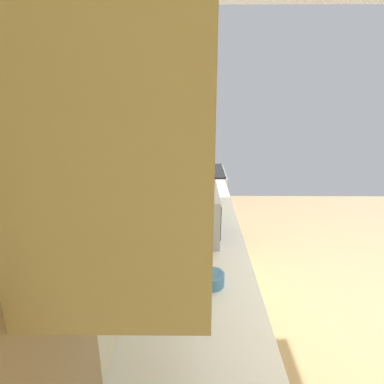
# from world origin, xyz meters

# --- Properties ---
(ground_plane) EXTENTS (6.86, 6.86, 0.00)m
(ground_plane) POSITION_xyz_m (0.00, 0.00, 0.00)
(ground_plane) COLOR tan
(wall_back) EXTENTS (4.41, 0.12, 2.71)m
(wall_back) POSITION_xyz_m (0.00, 1.53, 1.36)
(wall_back) COLOR beige
(wall_back) RESTS_ON ground_plane
(counter_run) EXTENTS (3.48, 0.63, 0.90)m
(counter_run) POSITION_xyz_m (-0.40, 1.17, 0.45)
(counter_run) COLOR #DFBF6C
(counter_run) RESTS_ON ground_plane
(upper_cabinets) EXTENTS (2.22, 0.33, 0.59)m
(upper_cabinets) POSITION_xyz_m (-0.40, 1.30, 1.77)
(upper_cabinets) COLOR #D8BA6B
(window_back_wall) EXTENTS (0.47, 0.02, 0.57)m
(window_back_wall) POSITION_xyz_m (-1.39, 1.46, 1.25)
(window_back_wall) COLOR #997A4C
(oven_range) EXTENTS (0.67, 0.66, 1.08)m
(oven_range) POSITION_xyz_m (1.67, 1.14, 0.47)
(oven_range) COLOR #B7BABF
(oven_range) RESTS_ON ground_plane
(microwave) EXTENTS (0.50, 0.35, 0.30)m
(microwave) POSITION_xyz_m (0.05, 1.18, 1.05)
(microwave) COLOR #B7BABF
(microwave) RESTS_ON counter_run
(bowl) EXTENTS (0.13, 0.13, 0.06)m
(bowl) POSITION_xyz_m (-0.53, 1.08, 0.94)
(bowl) COLOR #4C8CBF
(bowl) RESTS_ON counter_run
(kettle) EXTENTS (0.15, 0.11, 0.19)m
(kettle) POSITION_xyz_m (0.78, 1.08, 0.98)
(kettle) COLOR #B7BABF
(kettle) RESTS_ON counter_run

